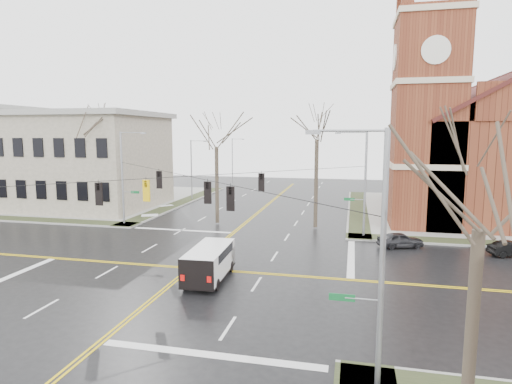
% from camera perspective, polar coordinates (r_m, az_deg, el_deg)
% --- Properties ---
extents(ground, '(120.00, 120.00, 0.00)m').
position_cam_1_polar(ground, '(29.45, -8.72, -10.00)').
color(ground, black).
rests_on(ground, ground).
extents(sidewalks, '(80.00, 80.00, 0.17)m').
position_cam_1_polar(sidewalks, '(29.43, -8.73, -9.86)').
color(sidewalks, gray).
rests_on(sidewalks, ground).
extents(road_markings, '(100.00, 100.00, 0.01)m').
position_cam_1_polar(road_markings, '(29.45, -8.72, -9.99)').
color(road_markings, gold).
rests_on(road_markings, ground).
extents(church, '(24.28, 27.48, 27.50)m').
position_cam_1_polar(church, '(52.80, 28.76, 6.28)').
color(church, '#602919').
rests_on(church, ground).
extents(civic_building_a, '(18.00, 14.00, 11.00)m').
position_cam_1_polar(civic_building_a, '(56.43, -22.34, 3.70)').
color(civic_building_a, gray).
rests_on(civic_building_a, ground).
extents(signal_pole_ne, '(2.75, 0.22, 9.00)m').
position_cam_1_polar(signal_pole_ne, '(37.76, 14.10, 1.47)').
color(signal_pole_ne, gray).
rests_on(signal_pole_ne, ground).
extents(signal_pole_nw, '(2.75, 0.22, 9.00)m').
position_cam_1_polar(signal_pole_nw, '(43.58, -17.21, 2.17)').
color(signal_pole_nw, gray).
rests_on(signal_pole_nw, ground).
extents(signal_pole_se, '(2.75, 0.22, 9.00)m').
position_cam_1_polar(signal_pole_se, '(15.10, 15.85, -7.88)').
color(signal_pole_se, gray).
rests_on(signal_pole_se, ground).
extents(span_wires, '(23.02, 23.02, 0.03)m').
position_cam_1_polar(span_wires, '(28.19, -8.98, 2.09)').
color(span_wires, black).
rests_on(span_wires, ground).
extents(traffic_signals, '(8.21, 8.26, 1.30)m').
position_cam_1_polar(traffic_signals, '(27.66, -9.46, 0.41)').
color(traffic_signals, black).
rests_on(traffic_signals, ground).
extents(streetlight_north_a, '(2.30, 0.20, 8.00)m').
position_cam_1_polar(streetlight_north_a, '(58.18, -8.48, 3.29)').
color(streetlight_north_a, gray).
rests_on(streetlight_north_a, ground).
extents(streetlight_north_b, '(2.30, 0.20, 8.00)m').
position_cam_1_polar(streetlight_north_b, '(77.11, -3.07, 4.45)').
color(streetlight_north_b, gray).
rests_on(streetlight_north_b, ground).
extents(cargo_van, '(2.31, 5.42, 2.02)m').
position_cam_1_polar(cargo_van, '(26.93, -6.11, -9.00)').
color(cargo_van, white).
rests_on(cargo_van, ground).
extents(parked_car_a, '(3.82, 2.51, 1.21)m').
position_cam_1_polar(parked_car_a, '(35.89, 18.69, -6.07)').
color(parked_car_a, black).
rests_on(parked_car_a, ground).
extents(tree_nw_far, '(4.00, 4.00, 12.71)m').
position_cam_1_polar(tree_nw_far, '(47.04, -20.51, 7.59)').
color(tree_nw_far, '#3A3025').
rests_on(tree_nw_far, ground).
extents(tree_nw_near, '(4.00, 4.00, 11.30)m').
position_cam_1_polar(tree_nw_near, '(41.99, -5.31, 6.71)').
color(tree_nw_near, '#3A3025').
rests_on(tree_nw_near, ground).
extents(tree_ne, '(4.00, 4.00, 12.37)m').
position_cam_1_polar(tree_ne, '(40.19, 8.14, 7.70)').
color(tree_ne, '#3A3025').
rests_on(tree_ne, ground).
extents(tree_se, '(4.00, 4.00, 9.19)m').
position_cam_1_polar(tree_se, '(13.50, 27.69, -2.81)').
color(tree_se, '#3A3025').
rests_on(tree_se, ground).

